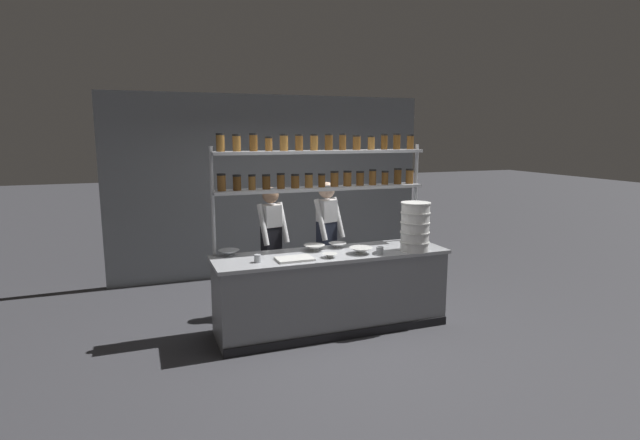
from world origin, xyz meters
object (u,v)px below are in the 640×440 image
Objects in this scene: spice_shelf_unit at (321,172)px; prep_bowl_center_back at (338,245)px; chef_left at (271,241)px; chef_center at (327,236)px; serving_cup_by_board at (257,258)px; prep_bowl_near_right at (330,256)px; container_stack at (415,227)px; cutting_board at (294,259)px; prep_bowl_far_left at (229,253)px; prep_bowl_center_front at (314,248)px; prep_bowl_near_left at (361,251)px; serving_cup_front at (380,251)px.

prep_bowl_center_back is at bearing -34.60° from spice_shelf_unit.
chef_left is 0.73m from chef_center.
prep_bowl_near_right is at bearing -5.73° from serving_cup_by_board.
spice_shelf_unit is at bearing 148.68° from container_stack.
serving_cup_by_board reaches higher than prep_bowl_near_right.
serving_cup_by_board reaches higher than cutting_board.
spice_shelf_unit reaches higher than serving_cup_by_board.
container_stack is 2.65× the size of prep_bowl_center_back.
chef_left is 0.98m from cutting_board.
chef_left is 9.45× the size of prep_bowl_near_right.
chef_center reaches higher than serving_cup_by_board.
prep_bowl_far_left reaches higher than prep_bowl_near_right.
chef_left is 19.00× the size of serving_cup_by_board.
chef_left is 0.89m from prep_bowl_center_back.
container_stack is at bearing -30.60° from prep_bowl_center_back.
chef_left is at bearing 118.50° from prep_bowl_center_front.
container_stack is at bearing -3.23° from cutting_board.
prep_bowl_center_front is (-0.45, 0.33, -0.00)m from prep_bowl_near_left.
prep_bowl_far_left is at bearing -178.94° from chef_center.
chef_center is 1.16m from cutting_board.
container_stack is 2.27× the size of prep_bowl_center_front.
serving_cup_front reaches higher than prep_bowl_near_left.
prep_bowl_far_left is (-1.13, -0.05, -0.88)m from spice_shelf_unit.
serving_cup_by_board is (-0.80, 0.08, 0.02)m from prep_bowl_near_right.
cutting_board is at bearing -104.24° from chef_left.
prep_bowl_center_front is (-0.15, -0.16, -0.88)m from spice_shelf_unit.
prep_bowl_near_right is at bearing 177.61° from container_stack.
chef_center is at bearing 56.18° from prep_bowl_center_front.
container_stack reaches higher than prep_bowl_near_left.
prep_bowl_near_left is at bearing -70.04° from prep_bowl_center_back.
prep_bowl_near_left is 1.13× the size of prep_bowl_far_left.
prep_bowl_center_back is at bearing -114.41° from chef_center.
chef_left reaches higher than prep_bowl_center_back.
serving_cup_front is (0.99, -1.07, 0.03)m from chef_left.
container_stack is 2.40× the size of prep_bowl_far_left.
container_stack reaches higher than prep_bowl_near_right.
prep_bowl_near_left reaches higher than prep_bowl_center_back.
prep_bowl_center_front is 2.97× the size of serving_cup_by_board.
chef_center is 6.58× the size of prep_bowl_center_front.
container_stack is 2.13× the size of prep_bowl_near_left.
serving_cup_by_board is (0.23, -0.40, 0.01)m from prep_bowl_far_left.
chef_left is 6.40× the size of prep_bowl_center_front.
serving_cup_front is at bearing -92.54° from chef_center.
chef_center is 0.99m from prep_bowl_near_right.
prep_bowl_center_front is at bearing -6.23° from prep_bowl_far_left.
container_stack is 1.48m from cutting_board.
prep_bowl_center_back is 2.54× the size of serving_cup_by_board.
spice_shelf_unit is 30.77× the size of serving_cup_by_board.
serving_cup_front is at bearing -178.91° from container_stack.
prep_bowl_center_back is at bearing 109.96° from prep_bowl_near_left.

